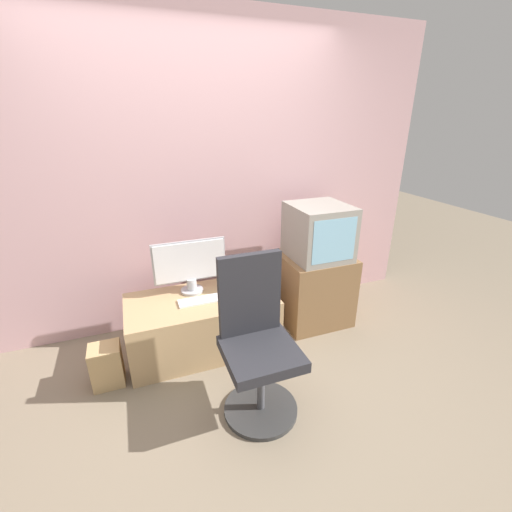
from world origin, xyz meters
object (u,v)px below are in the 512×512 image
crt_tv (319,232)px  office_chair (257,347)px  mouse (231,292)px  keyboard (201,300)px  cardboard_box_lower (107,365)px  main_monitor (190,265)px

crt_tv → office_chair: crt_tv is taller
crt_tv → mouse: bearing=-176.2°
keyboard → cardboard_box_lower: (-0.73, -0.14, -0.31)m
mouse → cardboard_box_lower: size_ratio=0.20×
crt_tv → main_monitor: bearing=174.6°
office_chair → cardboard_box_lower: bearing=149.2°
main_monitor → cardboard_box_lower: (-0.70, -0.33, -0.54)m
keyboard → office_chair: 0.73m
cardboard_box_lower → main_monitor: bearing=25.1°
main_monitor → cardboard_box_lower: main_monitor is taller
main_monitor → cardboard_box_lower: size_ratio=1.86×
main_monitor → mouse: (0.29, -0.16, -0.22)m
keyboard → mouse: 0.26m
office_chair → main_monitor: bearing=105.3°
keyboard → main_monitor: bearing=100.0°
mouse → office_chair: office_chair is taller
keyboard → cardboard_box_lower: bearing=-169.3°
main_monitor → mouse: bearing=-29.0°
cardboard_box_lower → office_chair: bearing=-30.8°
office_chair → cardboard_box_lower: (-0.94, 0.56, -0.31)m
mouse → crt_tv: size_ratio=0.13×
mouse → crt_tv: bearing=3.8°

